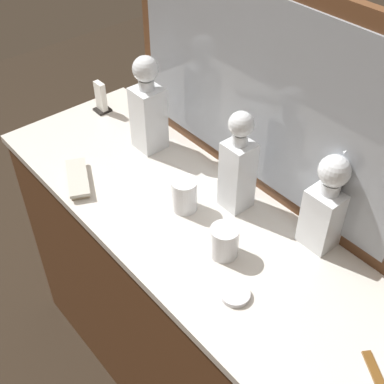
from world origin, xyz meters
The scene contains 12 objects.
ground_plane centered at (0.00, 0.00, 0.00)m, with size 6.00×6.00×0.00m, color #2D2319.
dresser centered at (0.00, 0.00, 0.45)m, with size 1.38×0.49×0.89m.
dresser_mirror centered at (0.00, 0.23, 1.19)m, with size 0.98×0.03×0.60m.
crystal_decanter_front centered at (-0.33, 0.10, 1.02)m, with size 0.09×0.09×0.31m.
crystal_decanter_left centered at (0.05, 0.12, 1.02)m, with size 0.07×0.07×0.30m.
crystal_decanter_far_left centered at (0.29, 0.19, 1.00)m, with size 0.09×0.09×0.27m.
crystal_tumbler_far_right centered at (0.16, -0.03, 0.93)m, with size 0.07×0.07×0.09m.
crystal_tumbler_rear centered at (-0.03, 0.00, 0.94)m, with size 0.07×0.07×0.10m.
silver_brush_left centered at (-0.32, -0.17, 0.91)m, with size 0.18×0.13×0.02m.
porcelain_dish centered at (0.28, -0.10, 0.90)m, with size 0.07×0.07×0.01m.
tortoiseshell_comb centered at (0.62, -0.03, 0.90)m, with size 0.12×0.09×0.01m.
napkin_holder centered at (-0.60, 0.10, 0.94)m, with size 0.05×0.05×0.11m.
Camera 1 is at (0.77, -0.65, 1.86)m, focal length 47.52 mm.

